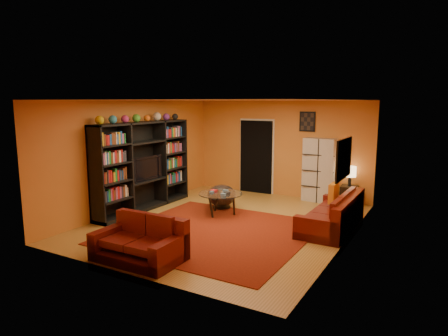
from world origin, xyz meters
The scene contains 20 objects.
floor centered at (0.00, 0.00, 0.00)m, with size 6.00×6.00×0.00m, color olive.
ceiling centered at (0.00, 0.00, 2.60)m, with size 6.00×6.00×0.00m, color white.
wall_back centered at (0.00, 3.00, 1.30)m, with size 6.00×6.00×0.00m, color #C7712B.
wall_front centered at (0.00, -3.00, 1.30)m, with size 6.00×6.00×0.00m, color #C7712B.
wall_left centered at (-2.50, 0.00, 1.30)m, with size 6.00×6.00×0.00m, color #C7712B.
wall_right centered at (2.50, 0.00, 1.30)m, with size 6.00×6.00×0.00m, color #C7712B.
rug centered at (0.10, -0.70, 0.01)m, with size 3.60×3.60×0.01m, color #58150A.
doorway centered at (-0.70, 2.96, 1.02)m, with size 0.95×0.10×2.04m, color black.
wall_art_right centered at (2.48, -0.30, 1.60)m, with size 0.03×1.00×0.70m, color black.
wall_art_back centered at (0.75, 2.98, 2.05)m, with size 0.42×0.03×0.52m, color black.
entertainment_unit centered at (-2.27, 0.00, 1.05)m, with size 0.45×3.00×2.10m, color black.
tv centered at (-2.23, -0.04, 1.01)m, with size 0.13×1.00×0.57m, color black.
sofa centered at (2.14, 0.73, 0.29)m, with size 0.88×2.14×0.85m.
loveseat centered at (-0.24, -2.42, 0.29)m, with size 1.45×0.88×0.85m.
throw_pillow centered at (1.95, 1.22, 0.63)m, with size 0.12×0.42×0.42m, color orange.
coffee_table centered at (-0.41, 0.44, 0.46)m, with size 1.00×1.00×0.50m.
storage_cabinet centered at (1.18, 2.80, 0.82)m, with size 0.82×0.37×1.65m, color #BBB4AD.
bowl_chair centered at (-0.70, 0.99, 0.30)m, with size 0.70×0.70×0.57m.
side_table centered at (1.95, 2.75, 0.25)m, with size 0.40×0.40×0.50m, color black.
table_lamp centered at (1.95, 2.75, 0.85)m, with size 0.29×0.29×0.49m.
Camera 1 is at (4.04, -7.21, 2.58)m, focal length 32.00 mm.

